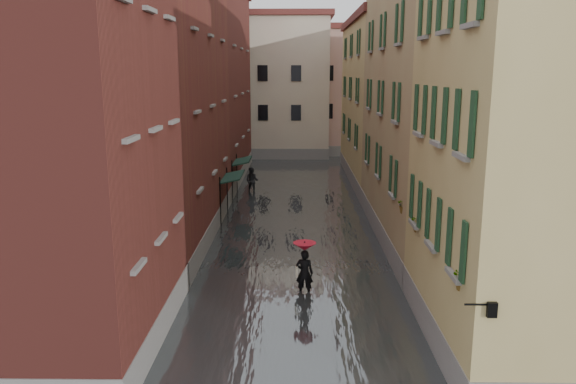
{
  "coord_description": "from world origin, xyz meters",
  "views": [
    {
      "loc": [
        0.0,
        -17.69,
        8.16
      ],
      "look_at": [
        -0.34,
        6.26,
        3.0
      ],
      "focal_mm": 35.0,
      "sensor_mm": 36.0,
      "label": 1
    }
  ],
  "objects": [
    {
      "name": "building_end_pink",
      "position": [
        6.0,
        40.0,
        6.0
      ],
      "size": [
        10.0,
        9.0,
        12.0
      ],
      "primitive_type": "cube",
      "color": "tan",
      "rests_on": "ground"
    },
    {
      "name": "building_end_cream",
      "position": [
        -3.0,
        38.0,
        6.5
      ],
      "size": [
        12.0,
        9.0,
        13.0
      ],
      "primitive_type": "cube",
      "color": "beige",
      "rests_on": "ground"
    },
    {
      "name": "awning_far",
      "position": [
        -3.49,
        17.8,
        2.46
      ],
      "size": [
        1.09,
        2.84,
        2.8
      ],
      "color": "#163227",
      "rests_on": "ground"
    },
    {
      "name": "pedestrian_main",
      "position": [
        0.32,
        1.87,
        1.2
      ],
      "size": [
        0.87,
        0.87,
        2.06
      ],
      "color": "black",
      "rests_on": "ground"
    },
    {
      "name": "building_right_mid",
      "position": [
        7.0,
        9.0,
        6.5
      ],
      "size": [
        6.0,
        14.0,
        13.0
      ],
      "primitive_type": "cube",
      "color": "tan",
      "rests_on": "ground"
    },
    {
      "name": "building_left_far",
      "position": [
        -7.0,
        24.0,
        7.0
      ],
      "size": [
        6.0,
        16.0,
        14.0
      ],
      "primitive_type": "cube",
      "color": "maroon",
      "rests_on": "ground"
    },
    {
      "name": "pedestrian_far",
      "position": [
        -2.97,
        19.49,
        0.92
      ],
      "size": [
        1.04,
        0.91,
        1.83
      ],
      "primitive_type": "imported",
      "rotation": [
        0.0,
        0.0,
        -0.27
      ],
      "color": "black",
      "rests_on": "ground"
    },
    {
      "name": "awning_near",
      "position": [
        -3.49,
        12.32,
        2.47
      ],
      "size": [
        1.09,
        3.03,
        2.8
      ],
      "color": "#163227",
      "rests_on": "ground"
    },
    {
      "name": "building_right_near",
      "position": [
        7.0,
        -2.0,
        5.75
      ],
      "size": [
        6.0,
        8.0,
        11.5
      ],
      "primitive_type": "cube",
      "color": "tan",
      "rests_on": "ground"
    },
    {
      "name": "floodwater",
      "position": [
        0.0,
        13.0,
        0.1
      ],
      "size": [
        10.0,
        60.0,
        0.2
      ],
      "primitive_type": "cube",
      "color": "#4C5255",
      "rests_on": "ground"
    },
    {
      "name": "window_planters",
      "position": [
        4.12,
        -0.45,
        3.51
      ],
      "size": [
        0.59,
        8.46,
        0.84
      ],
      "color": "brown",
      "rests_on": "ground"
    },
    {
      "name": "ground",
      "position": [
        0.0,
        0.0,
        0.0
      ],
      "size": [
        120.0,
        120.0,
        0.0
      ],
      "primitive_type": "plane",
      "color": "#4E4E51",
      "rests_on": "ground"
    },
    {
      "name": "building_left_mid",
      "position": [
        -7.0,
        9.0,
        6.25
      ],
      "size": [
        6.0,
        14.0,
        12.5
      ],
      "primitive_type": "cube",
      "color": "#5E2C1D",
      "rests_on": "ground"
    },
    {
      "name": "wall_lantern",
      "position": [
        4.33,
        -6.0,
        3.01
      ],
      "size": [
        0.71,
        0.22,
        0.35
      ],
      "color": "black",
      "rests_on": "ground"
    },
    {
      "name": "building_right_far",
      "position": [
        7.0,
        24.0,
        5.75
      ],
      "size": [
        6.0,
        16.0,
        11.5
      ],
      "primitive_type": "cube",
      "color": "tan",
      "rests_on": "ground"
    },
    {
      "name": "building_left_near",
      "position": [
        -7.0,
        -2.0,
        6.5
      ],
      "size": [
        6.0,
        8.0,
        13.0
      ],
      "primitive_type": "cube",
      "color": "maroon",
      "rests_on": "ground"
    }
  ]
}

